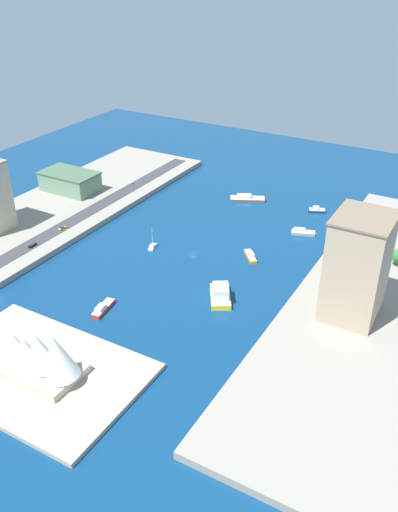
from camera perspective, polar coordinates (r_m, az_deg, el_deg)
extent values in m
plane|color=navy|center=(291.58, -0.62, 0.35)|extent=(440.00, 440.00, 0.00)
cube|color=gray|center=(262.49, 18.21, -4.55)|extent=(70.00, 240.00, 3.32)
cube|color=gray|center=(345.44, -14.81, 4.52)|extent=(70.00, 240.00, 3.32)
cube|color=#A89E89|center=(222.01, -16.63, -11.56)|extent=(82.31, 54.50, 2.00)
cube|color=#38383D|center=(331.85, -12.31, 4.11)|extent=(9.78, 228.00, 0.15)
cube|color=orange|center=(287.49, 5.42, -0.05)|extent=(11.43, 12.58, 1.81)
cone|color=orange|center=(293.58, 5.05, 0.64)|extent=(2.29, 2.29, 1.63)
cube|color=white|center=(285.92, 5.48, 0.18)|extent=(5.59, 5.90, 1.75)
cube|color=beige|center=(287.02, 5.43, 0.12)|extent=(10.97, 12.08, 0.10)
cube|color=red|center=(249.82, -10.02, -5.45)|extent=(6.42, 15.40, 1.95)
cone|color=red|center=(255.39, -9.13, -4.50)|extent=(2.00, 2.00, 1.75)
cube|color=white|center=(247.30, -10.31, -5.37)|extent=(4.00, 5.81, 1.67)
cube|color=beige|center=(249.24, -10.04, -5.25)|extent=(6.16, 14.78, 0.10)
cube|color=#999EA3|center=(315.98, 10.89, 2.40)|extent=(14.25, 9.37, 1.69)
cone|color=#999EA3|center=(316.43, 12.18, 2.30)|extent=(1.97, 1.97, 1.52)
cube|color=white|center=(315.10, 10.52, 2.71)|extent=(7.35, 5.42, 1.76)
cube|color=beige|center=(315.58, 10.91, 2.55)|extent=(13.68, 9.00, 0.10)
cube|color=brown|center=(355.77, 5.12, 6.01)|extent=(23.56, 16.53, 1.43)
cone|color=brown|center=(356.29, 7.01, 5.94)|extent=(1.71, 1.71, 1.28)
cube|color=white|center=(355.02, 4.79, 6.28)|extent=(10.27, 8.30, 2.07)
cube|color=beige|center=(355.46, 5.13, 6.12)|extent=(22.62, 15.87, 0.10)
cube|color=yellow|center=(253.50, 2.25, -4.28)|extent=(17.55, 21.06, 2.62)
cone|color=yellow|center=(262.09, 2.13, -3.03)|extent=(3.23, 3.23, 2.36)
cube|color=white|center=(250.07, 2.29, -3.71)|extent=(11.01, 11.77, 5.38)
cube|color=beige|center=(252.75, 2.26, -4.03)|extent=(16.84, 20.22, 0.10)
cube|color=#1E284C|center=(346.02, 12.29, 4.70)|extent=(11.26, 8.76, 1.28)
cone|color=#1E284C|center=(346.79, 13.18, 4.65)|extent=(1.53, 1.53, 1.15)
cube|color=white|center=(345.30, 12.21, 4.94)|extent=(4.84, 4.83, 1.81)
cube|color=beige|center=(345.74, 12.30, 4.81)|extent=(10.81, 8.41, 0.10)
cube|color=white|center=(297.14, -4.90, 0.95)|extent=(4.44, 7.69, 1.06)
cone|color=white|center=(300.34, -4.65, 1.29)|extent=(1.16, 1.16, 0.95)
cube|color=white|center=(296.15, -4.95, 1.09)|extent=(2.88, 3.42, 1.22)
cube|color=beige|center=(296.86, -4.91, 1.04)|extent=(4.26, 7.38, 0.10)
cylinder|color=silver|center=(294.56, -4.93, 2.02)|extent=(0.24, 0.24, 11.16)
cube|color=slate|center=(368.46, -13.40, 7.59)|extent=(35.69, 21.61, 11.76)
cube|color=#47624A|center=(366.23, -13.51, 8.50)|extent=(37.11, 22.47, 0.80)
cube|color=tan|center=(236.23, 16.28, -1.20)|extent=(22.65, 26.48, 45.93)
cube|color=#7C6B55|center=(225.62, 17.10, 3.90)|extent=(23.55, 27.54, 0.80)
cylinder|color=black|center=(305.43, -16.97, 1.20)|extent=(0.26, 0.64, 0.64)
cylinder|color=black|center=(304.41, -16.76, 1.14)|extent=(0.26, 0.64, 0.64)
cylinder|color=black|center=(303.34, -17.42, 0.92)|extent=(0.26, 0.64, 0.64)
cylinder|color=black|center=(302.31, -17.21, 0.85)|extent=(0.26, 0.64, 0.64)
cube|color=black|center=(303.75, -17.10, 1.07)|extent=(1.84, 5.06, 0.74)
cube|color=#262D38|center=(303.32, -17.15, 1.16)|extent=(1.59, 2.84, 0.50)
cylinder|color=black|center=(319.91, -14.09, 2.97)|extent=(0.26, 0.64, 0.64)
cylinder|color=black|center=(318.85, -13.88, 2.90)|extent=(0.26, 0.64, 0.64)
cylinder|color=black|center=(317.91, -14.48, 2.74)|extent=(0.26, 0.64, 0.64)
cylinder|color=black|center=(316.85, -14.27, 2.67)|extent=(0.26, 0.64, 0.64)
cube|color=yellow|center=(318.27, -14.19, 2.86)|extent=(1.90, 4.66, 0.70)
cube|color=#262D38|center=(317.86, -14.23, 2.94)|extent=(1.65, 2.62, 0.52)
cylinder|color=black|center=(358.94, -6.88, 7.06)|extent=(0.18, 0.18, 5.50)
cube|color=black|center=(357.72, -6.91, 7.54)|extent=(0.36, 0.36, 1.00)
sphere|color=red|center=(357.59, -6.92, 7.59)|extent=(0.24, 0.24, 0.24)
sphere|color=yellow|center=(357.72, -6.91, 7.54)|extent=(0.24, 0.24, 0.24)
sphere|color=green|center=(357.85, -6.91, 7.49)|extent=(0.24, 0.24, 0.24)
cube|color=#BCAD93|center=(220.42, -16.72, -11.07)|extent=(37.01, 20.42, 3.00)
cone|color=white|center=(206.53, -14.68, -10.12)|extent=(16.27, 13.59, 19.77)
cone|color=white|center=(212.95, -16.48, -9.52)|extent=(14.85, 12.76, 16.78)
cone|color=white|center=(218.88, -17.81, -9.26)|extent=(10.09, 9.10, 11.60)
cone|color=white|center=(222.52, -18.78, -8.84)|extent=(11.35, 10.48, 11.04)
cylinder|color=brown|center=(290.29, 20.05, -0.69)|extent=(0.50, 0.50, 2.91)
sphere|color=#2D7233|center=(288.34, 20.19, 0.02)|extent=(6.75, 6.75, 6.75)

